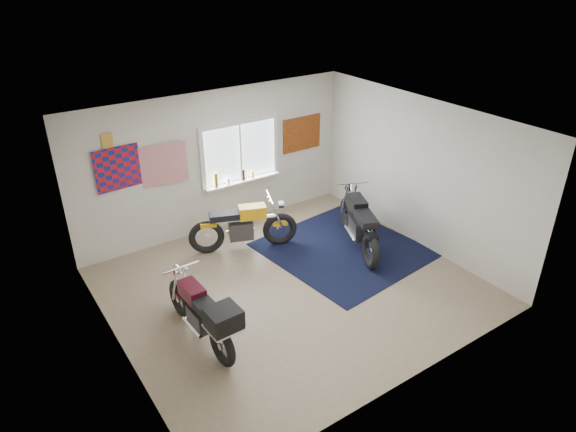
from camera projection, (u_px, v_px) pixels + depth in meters
ground at (292, 287)px, 8.33m from camera, size 5.50×5.50×0.00m
room_shell at (292, 195)px, 7.58m from camera, size 5.50×5.50×5.50m
navy_rug at (343, 249)px, 9.36m from camera, size 2.76×2.85×0.01m
window_assembly at (240, 157)px, 9.76m from camera, size 1.66×0.17×1.26m
oil_bottles at (230, 178)px, 9.74m from camera, size 0.85×0.07×0.28m
flag_display at (107, 141)px, 8.21m from camera, size 1.60×0.10×1.17m
triumph_poster at (302, 134)px, 10.41m from camera, size 0.90×0.03×0.70m
yellow_triumph at (243, 227)px, 9.22m from camera, size 1.89×0.87×1.00m
black_chrome_bike at (359, 224)px, 9.26m from camera, size 0.99×1.95×1.06m
maroon_tourer at (204, 315)px, 6.92m from camera, size 0.56×1.85×0.94m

